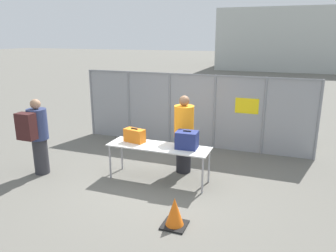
# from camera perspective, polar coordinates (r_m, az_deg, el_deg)

# --- Properties ---
(ground_plane) EXTENTS (120.00, 120.00, 0.00)m
(ground_plane) POSITION_cam_1_polar(r_m,az_deg,el_deg) (7.10, -1.93, -9.53)
(ground_plane) COLOR #605E56
(fence_section) EXTENTS (6.48, 0.07, 2.01)m
(fence_section) POSITION_cam_1_polar(r_m,az_deg,el_deg) (9.04, 4.21, 2.99)
(fence_section) COLOR gray
(fence_section) RESTS_ON ground_plane
(inspection_table) EXTENTS (2.17, 0.65, 0.77)m
(inspection_table) POSITION_cam_1_polar(r_m,az_deg,el_deg) (6.87, -1.64, -3.95)
(inspection_table) COLOR silver
(inspection_table) RESTS_ON ground_plane
(suitcase_orange) EXTENTS (0.49, 0.30, 0.31)m
(suitcase_orange) POSITION_cam_1_polar(r_m,az_deg,el_deg) (7.10, -5.84, -1.65)
(suitcase_orange) COLOR orange
(suitcase_orange) RESTS_ON inspection_table
(suitcase_navy) EXTENTS (0.45, 0.36, 0.38)m
(suitcase_navy) POSITION_cam_1_polar(r_m,az_deg,el_deg) (6.68, 3.31, -2.42)
(suitcase_navy) COLOR navy
(suitcase_navy) RESTS_ON inspection_table
(traveler_hooded) EXTENTS (0.42, 0.65, 1.70)m
(traveler_hooded) POSITION_cam_1_polar(r_m,az_deg,el_deg) (7.66, -21.93, -1.32)
(traveler_hooded) COLOR #2D2D33
(traveler_hooded) RESTS_ON ground_plane
(security_worker_near) EXTENTS (0.44, 0.44, 1.76)m
(security_worker_near) POSITION_cam_1_polar(r_m,az_deg,el_deg) (7.26, 2.78, -1.30)
(security_worker_near) COLOR black
(security_worker_near) RESTS_ON ground_plane
(utility_trailer) EXTENTS (4.07, 2.14, 0.63)m
(utility_trailer) POSITION_cam_1_polar(r_m,az_deg,el_deg) (10.08, 14.67, -0.12)
(utility_trailer) COLOR white
(utility_trailer) RESTS_ON ground_plane
(distant_hangar) EXTENTS (14.18, 11.17, 5.29)m
(distant_hangar) POSITION_cam_1_polar(r_m,az_deg,el_deg) (34.80, 22.16, 13.80)
(distant_hangar) COLOR #B2B7B2
(distant_hangar) RESTS_ON ground_plane
(traffic_cone) EXTENTS (0.40, 0.40, 0.50)m
(traffic_cone) POSITION_cam_1_polar(r_m,az_deg,el_deg) (5.47, 1.16, -14.95)
(traffic_cone) COLOR black
(traffic_cone) RESTS_ON ground_plane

